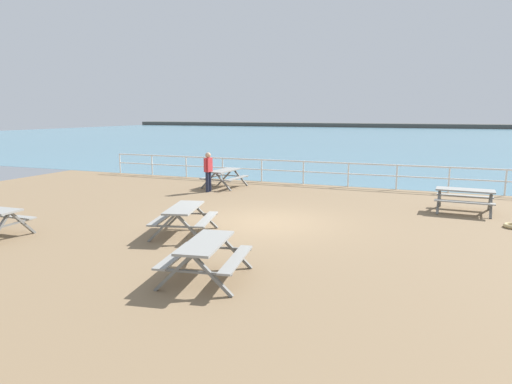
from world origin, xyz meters
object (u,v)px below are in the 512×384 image
picnic_table_near_right (206,251)px  visitor (208,169)px  picnic_table_far_right (225,174)px  picnic_table_mid_centre (465,195)px  picnic_table_near_left (184,214)px

picnic_table_near_right → visitor: (-4.72, 9.10, 0.36)m
picnic_table_far_right → visitor: (-0.10, -1.36, 0.36)m
picnic_table_far_right → picnic_table_near_right: bearing=-152.0°
picnic_table_far_right → visitor: 1.41m
picnic_table_far_right → picnic_table_mid_centre: bearing=-96.0°
picnic_table_far_right → visitor: visitor is taller
visitor → picnic_table_far_right: bearing=91.6°
picnic_table_near_left → picnic_table_mid_centre: bearing=-65.4°
picnic_table_near_right → picnic_table_far_right: same height
picnic_table_near_left → picnic_table_far_right: (-2.49, 7.69, 0.00)m
picnic_table_near_left → picnic_table_mid_centre: 9.35m
picnic_table_near_left → picnic_table_mid_centre: same height
picnic_table_far_right → visitor: bearing=179.9°
picnic_table_far_right → visitor: size_ratio=1.15×
picnic_table_mid_centre → picnic_table_far_right: bearing=172.8°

